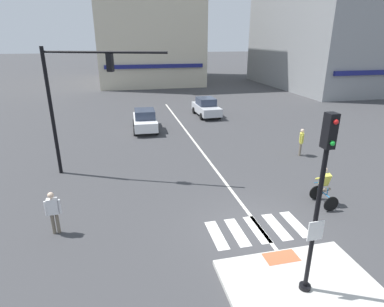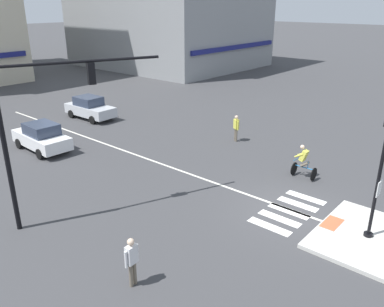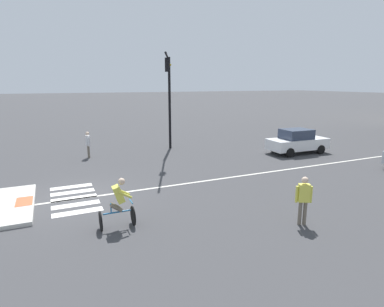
{
  "view_description": "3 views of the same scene",
  "coord_description": "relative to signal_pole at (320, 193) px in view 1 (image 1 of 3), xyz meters",
  "views": [
    {
      "loc": [
        -4.65,
        -9.22,
        6.77
      ],
      "look_at": [
        -1.3,
        5.28,
        1.24
      ],
      "focal_mm": 29.25,
      "sensor_mm": 36.0,
      "label": 1
    },
    {
      "loc": [
        -13.56,
        -6.34,
        8.18
      ],
      "look_at": [
        -0.05,
        5.32,
        1.25
      ],
      "focal_mm": 36.69,
      "sensor_mm": 36.0,
      "label": 2
    },
    {
      "loc": [
        13.27,
        -0.67,
        4.65
      ],
      "look_at": [
        1.34,
        4.74,
        1.73
      ],
      "focal_mm": 29.63,
      "sensor_mm": 36.0,
      "label": 3
    }
  ],
  "objects": [
    {
      "name": "traffic_island",
      "position": [
        0.0,
        0.01,
        -3.1
      ],
      "size": [
        4.37,
        3.42,
        0.15
      ],
      "primitive_type": "cube",
      "color": "beige",
      "rests_on": "ground"
    },
    {
      "name": "building_corner_right",
      "position": [
        26.31,
        35.44,
        4.31
      ],
      "size": [
        18.6,
        22.55,
        14.93
      ],
      "color": "gray",
      "rests_on": "ground"
    },
    {
      "name": "crosswalk_stripe_c",
      "position": [
        0.0,
        3.2,
        -3.17
      ],
      "size": [
        0.44,
        1.8,
        0.01
      ],
      "primitive_type": "cube",
      "color": "silver",
      "rests_on": "ground"
    },
    {
      "name": "car_silver_eastbound_distant",
      "position": [
        2.95,
        21.14,
        -2.36
      ],
      "size": [
        1.94,
        4.15,
        1.64
      ],
      "color": "silver",
      "rests_on": "ground"
    },
    {
      "name": "cyclist",
      "position": [
        3.51,
        4.33,
        -2.3
      ],
      "size": [
        0.67,
        1.1,
        1.68
      ],
      "color": "black",
      "rests_on": "ground"
    },
    {
      "name": "pedestrian_at_curb_left",
      "position": [
        -7.3,
        4.65,
        -2.19
      ],
      "size": [
        0.55,
        0.24,
        1.67
      ],
      "color": "#6B6051",
      "rests_on": "ground"
    },
    {
      "name": "crosswalk_stripe_d",
      "position": [
        0.8,
        3.2,
        -3.17
      ],
      "size": [
        0.44,
        1.8,
        0.01
      ],
      "primitive_type": "cube",
      "color": "silver",
      "rests_on": "ground"
    },
    {
      "name": "lane_centre_line",
      "position": [
        0.13,
        13.2,
        -3.17
      ],
      "size": [
        0.14,
        28.0,
        0.01
      ],
      "primitive_type": "cube",
      "color": "silver",
      "rests_on": "ground"
    },
    {
      "name": "building_corner_left",
      "position": [
        0.3,
        48.25,
        8.01
      ],
      "size": [
        15.31,
        21.04,
        22.32
      ],
      "color": "beige",
      "rests_on": "ground"
    },
    {
      "name": "crosswalk_stripe_e",
      "position": [
        1.6,
        3.2,
        -3.17
      ],
      "size": [
        0.44,
        1.8,
        0.01
      ],
      "primitive_type": "cube",
      "color": "silver",
      "rests_on": "ground"
    },
    {
      "name": "tactile_pad_front",
      "position": [
        0.0,
        1.37,
        -3.02
      ],
      "size": [
        1.1,
        0.6,
        0.01
      ],
      "primitive_type": "cube",
      "color": "#DB5B38",
      "rests_on": "traffic_island"
    },
    {
      "name": "signal_pole",
      "position": [
        0.0,
        0.0,
        0.0
      ],
      "size": [
        0.44,
        0.38,
        5.03
      ],
      "color": "black",
      "rests_on": "traffic_island"
    },
    {
      "name": "crosswalk_stripe_b",
      "position": [
        -0.8,
        3.2,
        -3.17
      ],
      "size": [
        0.44,
        1.8,
        0.01
      ],
      "primitive_type": "cube",
      "color": "silver",
      "rests_on": "ground"
    },
    {
      "name": "ground_plane",
      "position": [
        0.0,
        3.2,
        -3.17
      ],
      "size": [
        300.0,
        300.0,
        0.0
      ],
      "primitive_type": "plane",
      "color": "#3D3D3F"
    },
    {
      "name": "car_white_westbound_distant",
      "position": [
        -2.91,
        17.64,
        -2.36
      ],
      "size": [
        1.96,
        4.16,
        1.64
      ],
      "color": "white",
      "rests_on": "ground"
    },
    {
      "name": "crosswalk_stripe_a",
      "position": [
        -1.6,
        3.2,
        -3.17
      ],
      "size": [
        0.44,
        1.8,
        0.01
      ],
      "primitive_type": "cube",
      "color": "silver",
      "rests_on": "ground"
    },
    {
      "name": "traffic_light_mast",
      "position": [
        -6.87,
        9.97,
        1.12
      ],
      "size": [
        5.66,
        2.38,
        6.4
      ],
      "color": "black",
      "rests_on": "ground"
    },
    {
      "name": "pedestrian_waiting_far_side",
      "position": [
        5.81,
        9.95,
        -2.19
      ],
      "size": [
        0.36,
        0.5,
        1.67
      ],
      "color": "#6B6051",
      "rests_on": "ground"
    }
  ]
}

